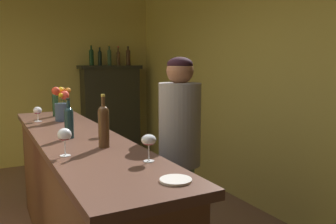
{
  "coord_description": "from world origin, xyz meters",
  "views": [
    {
      "loc": [
        0.04,
        -2.53,
        1.61
      ],
      "look_at": [
        1.36,
        -0.03,
        1.22
      ],
      "focal_mm": 37.11,
      "sensor_mm": 36.0,
      "label": 1
    }
  ],
  "objects_px": {
    "display_cabinet": "(111,110)",
    "display_bottle_midright": "(118,57)",
    "wine_glass_mid": "(149,141)",
    "display_bottle_center": "(109,56)",
    "wine_glass_front": "(104,123)",
    "bar_counter": "(79,201)",
    "bartender": "(180,153)",
    "flower_arrangement": "(62,105)",
    "wine_bottle_rose": "(104,124)",
    "display_bottle_left": "(91,56)",
    "wine_glass_rear": "(64,136)",
    "display_bottle_midleft": "(100,57)",
    "display_bottle_right": "(128,57)",
    "wine_bottle_merlot": "(69,121)",
    "wine_glass_spare": "(38,111)",
    "cheese_plate": "(176,180)",
    "wine_bottle_malbec": "(55,103)"
  },
  "relations": [
    {
      "from": "wine_glass_front",
      "to": "display_bottle_left",
      "type": "height_order",
      "value": "display_bottle_left"
    },
    {
      "from": "wine_glass_rear",
      "to": "bartender",
      "type": "bearing_deg",
      "value": 13.19
    },
    {
      "from": "display_cabinet",
      "to": "display_bottle_midleft",
      "type": "height_order",
      "value": "display_bottle_midleft"
    },
    {
      "from": "display_cabinet",
      "to": "display_bottle_left",
      "type": "bearing_deg",
      "value": 180.0
    },
    {
      "from": "display_bottle_left",
      "to": "display_bottle_midright",
      "type": "height_order",
      "value": "display_bottle_left"
    },
    {
      "from": "wine_bottle_malbec",
      "to": "wine_glass_front",
      "type": "xyz_separation_m",
      "value": [
        0.14,
        -1.22,
        -0.04
      ]
    },
    {
      "from": "display_bottle_right",
      "to": "display_bottle_left",
      "type": "bearing_deg",
      "value": 180.0
    },
    {
      "from": "bar_counter",
      "to": "flower_arrangement",
      "type": "height_order",
      "value": "flower_arrangement"
    },
    {
      "from": "bar_counter",
      "to": "wine_bottle_rose",
      "type": "relative_size",
      "value": 8.46
    },
    {
      "from": "wine_glass_rear",
      "to": "bar_counter",
      "type": "bearing_deg",
      "value": 70.98
    },
    {
      "from": "bar_counter",
      "to": "wine_bottle_rose",
      "type": "distance_m",
      "value": 0.84
    },
    {
      "from": "bar_counter",
      "to": "wine_glass_rear",
      "type": "relative_size",
      "value": 17.61
    },
    {
      "from": "wine_bottle_rose",
      "to": "display_bottle_center",
      "type": "height_order",
      "value": "display_bottle_center"
    },
    {
      "from": "wine_glass_spare",
      "to": "cheese_plate",
      "type": "distance_m",
      "value": 2.14
    },
    {
      "from": "wine_bottle_merlot",
      "to": "bartender",
      "type": "relative_size",
      "value": 0.18
    },
    {
      "from": "wine_glass_front",
      "to": "flower_arrangement",
      "type": "height_order",
      "value": "flower_arrangement"
    },
    {
      "from": "display_bottle_center",
      "to": "bartender",
      "type": "relative_size",
      "value": 0.2
    },
    {
      "from": "display_cabinet",
      "to": "display_bottle_left",
      "type": "relative_size",
      "value": 4.72
    },
    {
      "from": "wine_glass_spare",
      "to": "flower_arrangement",
      "type": "height_order",
      "value": "flower_arrangement"
    },
    {
      "from": "display_cabinet",
      "to": "display_bottle_midright",
      "type": "distance_m",
      "value": 0.91
    },
    {
      "from": "wine_bottle_merlot",
      "to": "wine_glass_front",
      "type": "distance_m",
      "value": 0.25
    },
    {
      "from": "wine_bottle_merlot",
      "to": "wine_bottle_malbec",
      "type": "height_order",
      "value": "wine_bottle_malbec"
    },
    {
      "from": "display_bottle_midright",
      "to": "wine_glass_mid",
      "type": "bearing_deg",
      "value": -107.6
    },
    {
      "from": "display_bottle_center",
      "to": "wine_glass_rear",
      "type": "bearing_deg",
      "value": -112.43
    },
    {
      "from": "flower_arrangement",
      "to": "wine_bottle_rose",
      "type": "bearing_deg",
      "value": -88.84
    },
    {
      "from": "wine_glass_spare",
      "to": "cheese_plate",
      "type": "relative_size",
      "value": 0.93
    },
    {
      "from": "wine_bottle_rose",
      "to": "wine_glass_mid",
      "type": "distance_m",
      "value": 0.46
    },
    {
      "from": "display_cabinet",
      "to": "display_bottle_center",
      "type": "bearing_deg",
      "value": 180.0
    },
    {
      "from": "wine_glass_front",
      "to": "wine_glass_mid",
      "type": "relative_size",
      "value": 0.85
    },
    {
      "from": "wine_bottle_rose",
      "to": "wine_bottle_merlot",
      "type": "height_order",
      "value": "wine_bottle_rose"
    },
    {
      "from": "display_cabinet",
      "to": "display_bottle_midright",
      "type": "height_order",
      "value": "display_bottle_midright"
    },
    {
      "from": "wine_glass_front",
      "to": "display_bottle_right",
      "type": "relative_size",
      "value": 0.41
    },
    {
      "from": "wine_bottle_merlot",
      "to": "wine_glass_front",
      "type": "bearing_deg",
      "value": -8.82
    },
    {
      "from": "cheese_plate",
      "to": "display_bottle_left",
      "type": "distance_m",
      "value": 4.4
    },
    {
      "from": "display_cabinet",
      "to": "bartender",
      "type": "relative_size",
      "value": 0.96
    },
    {
      "from": "bar_counter",
      "to": "bartender",
      "type": "xyz_separation_m",
      "value": [
        0.7,
        -0.37,
        0.39
      ]
    },
    {
      "from": "wine_bottle_rose",
      "to": "display_cabinet",
      "type": "bearing_deg",
      "value": 70.79
    },
    {
      "from": "flower_arrangement",
      "to": "display_bottle_midright",
      "type": "bearing_deg",
      "value": 58.25
    },
    {
      "from": "flower_arrangement",
      "to": "bar_counter",
      "type": "bearing_deg",
      "value": -93.51
    },
    {
      "from": "display_bottle_left",
      "to": "display_bottle_midright",
      "type": "xyz_separation_m",
      "value": [
        0.46,
        0.0,
        -0.01
      ]
    },
    {
      "from": "wine_glass_spare",
      "to": "display_bottle_center",
      "type": "relative_size",
      "value": 0.42
    },
    {
      "from": "display_bottle_midleft",
      "to": "display_bottle_center",
      "type": "relative_size",
      "value": 0.92
    },
    {
      "from": "wine_glass_mid",
      "to": "display_bottle_center",
      "type": "bearing_deg",
      "value": 74.51
    },
    {
      "from": "wine_glass_front",
      "to": "display_bottle_center",
      "type": "xyz_separation_m",
      "value": [
        1.09,
        3.12,
        0.58
      ]
    },
    {
      "from": "flower_arrangement",
      "to": "cheese_plate",
      "type": "bearing_deg",
      "value": -86.83
    },
    {
      "from": "wine_glass_mid",
      "to": "display_bottle_left",
      "type": "height_order",
      "value": "display_bottle_left"
    },
    {
      "from": "wine_glass_front",
      "to": "bar_counter",
      "type": "bearing_deg",
      "value": 144.33
    },
    {
      "from": "bar_counter",
      "to": "display_bottle_right",
      "type": "xyz_separation_m",
      "value": [
        1.61,
        2.99,
        1.2
      ]
    },
    {
      "from": "wine_bottle_malbec",
      "to": "display_bottle_right",
      "type": "relative_size",
      "value": 0.97
    },
    {
      "from": "wine_bottle_malbec",
      "to": "display_bottle_left",
      "type": "bearing_deg",
      "value": 63.95
    }
  ]
}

